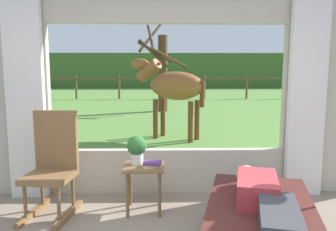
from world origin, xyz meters
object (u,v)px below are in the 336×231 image
at_px(reclining_person, 264,198).
at_px(horse, 173,86).
at_px(recliner_sofa, 260,230).
at_px(potted_plant, 137,148).
at_px(rocking_chair, 53,164).
at_px(side_table, 144,174).
at_px(pasture_tree, 162,69).
at_px(book_stack, 152,164).

xyz_separation_m(reclining_person, horse, (-0.58, 4.74, 0.63)).
distance_m(recliner_sofa, potted_plant, 1.56).
relative_size(recliner_sofa, rocking_chair, 1.67).
distance_m(side_table, horse, 3.86).
bearing_deg(pasture_tree, recliner_sofa, -85.04).
bearing_deg(pasture_tree, rocking_chair, -98.30).
relative_size(potted_plant, book_stack, 1.56).
xyz_separation_m(recliner_sofa, rocking_chair, (-2.01, 0.90, 0.33)).
bearing_deg(potted_plant, side_table, -36.87).
height_order(reclining_person, rocking_chair, rocking_chair).
distance_m(recliner_sofa, horse, 4.82).
height_order(reclining_person, horse, horse).
bearing_deg(rocking_chair, horse, 78.01).
xyz_separation_m(reclining_person, rocking_chair, (-2.01, 0.95, 0.02)).
relative_size(recliner_sofa, side_table, 3.59).
xyz_separation_m(recliner_sofa, horse, (-0.58, 4.70, 0.94)).
distance_m(side_table, book_stack, 0.17).
bearing_deg(recliner_sofa, horse, 110.92).
xyz_separation_m(reclining_person, pasture_tree, (-0.80, 9.27, 0.94)).
distance_m(recliner_sofa, book_stack, 1.32).
relative_size(recliner_sofa, reclining_person, 1.31).
relative_size(recliner_sofa, book_stack, 9.12).
xyz_separation_m(recliner_sofa, side_table, (-1.03, 0.93, 0.21)).
xyz_separation_m(side_table, pasture_tree, (0.23, 8.29, 1.04)).
height_order(side_table, potted_plant, potted_plant).
bearing_deg(side_table, horse, 83.20).
height_order(recliner_sofa, rocking_chair, rocking_chair).
xyz_separation_m(recliner_sofa, reclining_person, (-0.00, -0.05, 0.30)).
distance_m(recliner_sofa, reclining_person, 0.31).
bearing_deg(side_table, potted_plant, 143.13).
distance_m(reclining_person, rocking_chair, 2.23).
bearing_deg(side_table, recliner_sofa, -41.97).
height_order(recliner_sofa, potted_plant, potted_plant).
height_order(reclining_person, side_table, reclining_person).
bearing_deg(recliner_sofa, rocking_chair, 169.79).
bearing_deg(reclining_person, pasture_tree, 108.79).
distance_m(book_stack, pasture_tree, 8.40).
bearing_deg(potted_plant, book_stack, -34.97).
bearing_deg(horse, recliner_sofa, -142.52).
bearing_deg(horse, side_table, -156.39).
bearing_deg(potted_plant, horse, 81.88).
bearing_deg(recliner_sofa, reclining_person, -76.15).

